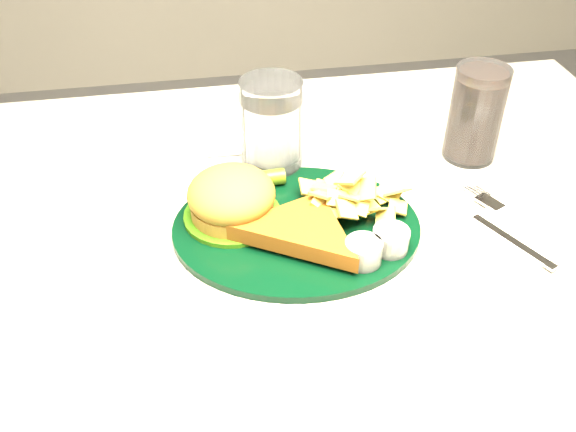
% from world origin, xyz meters
% --- Properties ---
extents(table, '(1.20, 0.80, 0.75)m').
position_xyz_m(table, '(0.00, 0.00, 0.38)').
color(table, '#B0AA9F').
rests_on(table, ground).
extents(dinner_plate, '(0.34, 0.29, 0.07)m').
position_xyz_m(dinner_plate, '(0.03, -0.01, 0.78)').
color(dinner_plate, black).
rests_on(dinner_plate, table).
extents(water_glass, '(0.11, 0.11, 0.13)m').
position_xyz_m(water_glass, '(0.02, 0.13, 0.82)').
color(water_glass, white).
rests_on(water_glass, table).
extents(cola_glass, '(0.10, 0.10, 0.14)m').
position_xyz_m(cola_glass, '(0.31, 0.11, 0.82)').
color(cola_glass, black).
rests_on(cola_glass, table).
extents(fork_napkin, '(0.18, 0.20, 0.01)m').
position_xyz_m(fork_napkin, '(0.28, -0.08, 0.76)').
color(fork_napkin, white).
rests_on(fork_napkin, table).
extents(wrapped_straw, '(0.20, 0.08, 0.01)m').
position_xyz_m(wrapped_straw, '(-0.08, 0.18, 0.75)').
color(wrapped_straw, white).
rests_on(wrapped_straw, table).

